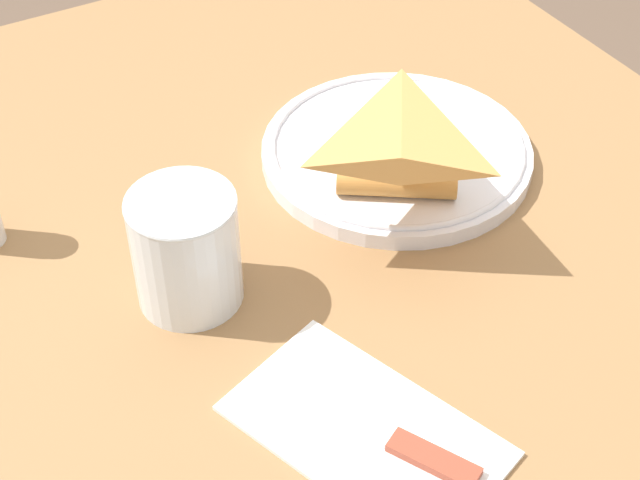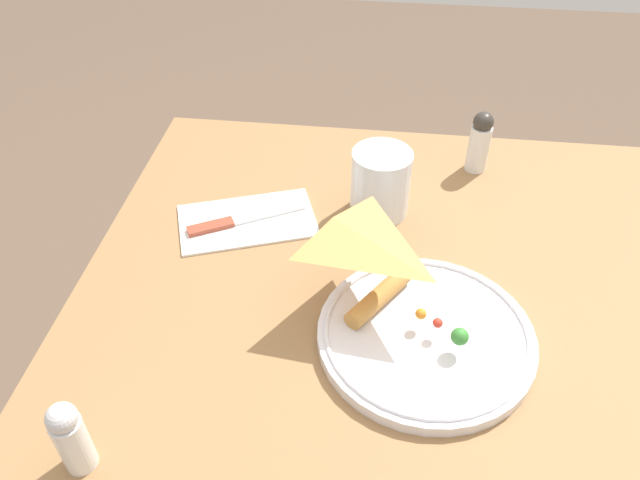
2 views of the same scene
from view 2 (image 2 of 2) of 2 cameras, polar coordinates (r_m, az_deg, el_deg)
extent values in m
cube|color=olive|center=(0.85, 8.83, -5.34)|extent=(0.91, 0.80, 0.03)
cube|color=brown|center=(1.40, -9.56, -3.58)|extent=(0.06, 0.06, 0.69)
cube|color=brown|center=(1.43, 23.96, -6.15)|extent=(0.06, 0.06, 0.69)
cylinder|color=white|center=(0.78, 9.62, -8.73)|extent=(0.26, 0.26, 0.02)
torus|color=white|center=(0.77, 9.70, -8.27)|extent=(0.25, 0.25, 0.01)
pyramid|color=tan|center=(0.76, 10.00, -7.99)|extent=(0.19, 0.18, 0.02)
cylinder|color=#C68942|center=(0.79, 5.38, -5.23)|extent=(0.08, 0.10, 0.02)
sphere|color=#388433|center=(0.74, 12.66, -8.61)|extent=(0.02, 0.02, 0.02)
sphere|color=red|center=(0.75, 10.71, -7.46)|extent=(0.01, 0.01, 0.01)
sphere|color=orange|center=(0.76, 9.55, -6.71)|extent=(0.01, 0.01, 0.01)
cylinder|color=white|center=(0.93, 5.54, 5.23)|extent=(0.09, 0.09, 0.10)
cylinder|color=white|center=(0.94, 5.48, 4.40)|extent=(0.08, 0.08, 0.07)
torus|color=white|center=(0.90, 5.74, 7.78)|extent=(0.09, 0.09, 0.00)
cube|color=white|center=(0.94, -6.66, 1.76)|extent=(0.23, 0.18, 0.00)
cube|color=#99422D|center=(0.93, -9.97, 1.21)|extent=(0.07, 0.05, 0.01)
cube|color=silver|center=(0.95, -4.70, 2.43)|extent=(0.11, 0.07, 0.00)
ellipsoid|color=silver|center=(0.96, -1.87, 3.12)|extent=(0.03, 0.02, 0.00)
cylinder|color=silver|center=(0.70, -21.58, -16.91)|extent=(0.03, 0.03, 0.07)
sphere|color=silver|center=(0.66, -22.56, -14.80)|extent=(0.03, 0.03, 0.03)
cylinder|color=silver|center=(1.06, 14.26, 8.12)|extent=(0.03, 0.03, 0.08)
sphere|color=#38332D|center=(1.03, 14.71, 10.40)|extent=(0.03, 0.03, 0.03)
camera|label=1|loc=(1.10, -29.91, 36.95)|focal=55.00mm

